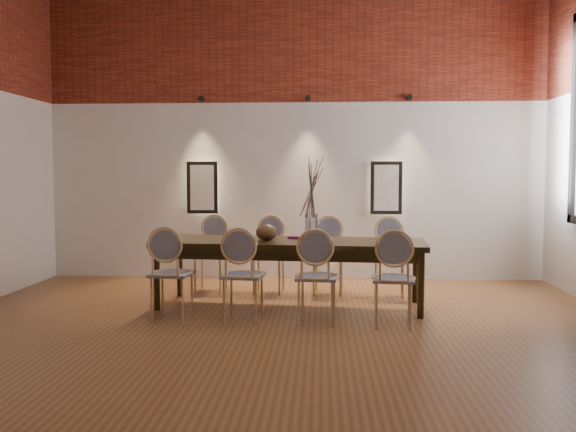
# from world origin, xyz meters

# --- Properties ---
(floor) EXTENTS (7.00, 7.00, 0.02)m
(floor) POSITION_xyz_m (0.00, 0.00, -0.01)
(floor) COLOR brown
(floor) RESTS_ON ground
(wall_back) EXTENTS (7.00, 0.10, 4.00)m
(wall_back) POSITION_xyz_m (0.00, 3.55, 2.00)
(wall_back) COLOR silver
(wall_back) RESTS_ON ground
(brick_band_back) EXTENTS (7.00, 0.02, 1.50)m
(brick_band_back) POSITION_xyz_m (0.00, 3.48, 3.25)
(brick_band_back) COLOR maroon
(brick_band_back) RESTS_ON ground
(niche_left) EXTENTS (0.36, 0.06, 0.66)m
(niche_left) POSITION_xyz_m (-1.30, 3.45, 1.30)
(niche_left) COLOR #FFEAC6
(niche_left) RESTS_ON wall_back
(niche_right) EXTENTS (0.36, 0.06, 0.66)m
(niche_right) POSITION_xyz_m (1.30, 3.45, 1.30)
(niche_right) COLOR #FFEAC6
(niche_right) RESTS_ON wall_back
(spot_fixture_left) EXTENTS (0.08, 0.10, 0.08)m
(spot_fixture_left) POSITION_xyz_m (-1.30, 3.42, 2.55)
(spot_fixture_left) COLOR black
(spot_fixture_left) RESTS_ON wall_back
(spot_fixture_mid) EXTENTS (0.08, 0.10, 0.08)m
(spot_fixture_mid) POSITION_xyz_m (0.20, 3.42, 2.55)
(spot_fixture_mid) COLOR black
(spot_fixture_mid) RESTS_ON wall_back
(spot_fixture_right) EXTENTS (0.08, 0.10, 0.08)m
(spot_fixture_right) POSITION_xyz_m (1.60, 3.42, 2.55)
(spot_fixture_right) COLOR black
(spot_fixture_right) RESTS_ON wall_back
(dining_table) EXTENTS (3.07, 1.21, 0.75)m
(dining_table) POSITION_xyz_m (0.04, 1.63, 0.38)
(dining_table) COLOR black
(dining_table) RESTS_ON floor
(chair_near_a) EXTENTS (0.48, 0.48, 0.94)m
(chair_near_a) POSITION_xyz_m (-1.14, 0.97, 0.47)
(chair_near_a) COLOR tan
(chair_near_a) RESTS_ON floor
(chair_near_b) EXTENTS (0.48, 0.48, 0.94)m
(chair_near_b) POSITION_xyz_m (-0.39, 0.90, 0.47)
(chair_near_b) COLOR tan
(chair_near_b) RESTS_ON floor
(chair_near_c) EXTENTS (0.48, 0.48, 0.94)m
(chair_near_c) POSITION_xyz_m (0.35, 0.84, 0.47)
(chair_near_c) COLOR tan
(chair_near_c) RESTS_ON floor
(chair_near_d) EXTENTS (0.48, 0.48, 0.94)m
(chair_near_d) POSITION_xyz_m (1.10, 0.78, 0.47)
(chair_near_d) COLOR tan
(chair_near_d) RESTS_ON floor
(chair_far_a) EXTENTS (0.48, 0.48, 0.94)m
(chair_far_a) POSITION_xyz_m (-1.01, 2.49, 0.47)
(chair_far_a) COLOR tan
(chair_far_a) RESTS_ON floor
(chair_far_b) EXTENTS (0.48, 0.48, 0.94)m
(chair_far_b) POSITION_xyz_m (-0.27, 2.42, 0.47)
(chair_far_b) COLOR tan
(chair_far_b) RESTS_ON floor
(chair_far_c) EXTENTS (0.48, 0.48, 0.94)m
(chair_far_c) POSITION_xyz_m (0.48, 2.36, 0.47)
(chair_far_c) COLOR tan
(chair_far_c) RESTS_ON floor
(chair_far_d) EXTENTS (0.48, 0.48, 0.94)m
(chair_far_d) POSITION_xyz_m (1.23, 2.30, 0.47)
(chair_far_d) COLOR tan
(chair_far_d) RESTS_ON floor
(vase) EXTENTS (0.14, 0.14, 0.30)m
(vase) POSITION_xyz_m (0.29, 1.61, 0.90)
(vase) COLOR silver
(vase) RESTS_ON dining_table
(dried_branches) EXTENTS (0.50, 0.50, 0.70)m
(dried_branches) POSITION_xyz_m (0.29, 1.61, 1.35)
(dried_branches) COLOR #50372E
(dried_branches) RESTS_ON vase
(bowl) EXTENTS (0.24, 0.24, 0.18)m
(bowl) POSITION_xyz_m (-0.22, 1.60, 0.84)
(bowl) COLOR brown
(bowl) RESTS_ON dining_table
(book) EXTENTS (0.27, 0.20, 0.03)m
(book) POSITION_xyz_m (0.15, 1.84, 0.77)
(book) COLOR #8E2C68
(book) RESTS_ON dining_table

